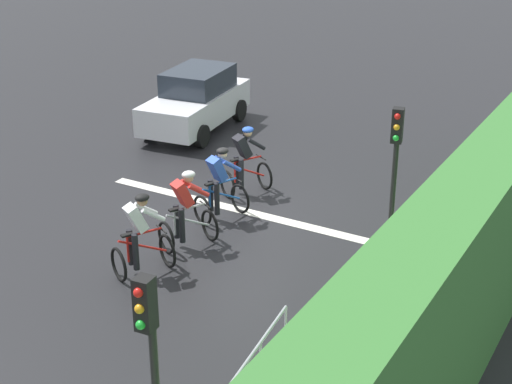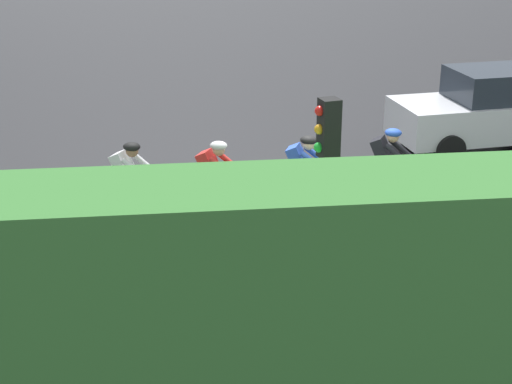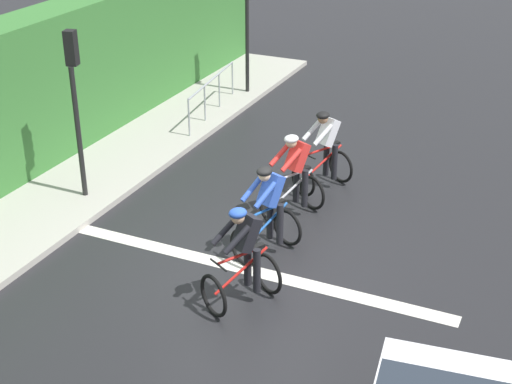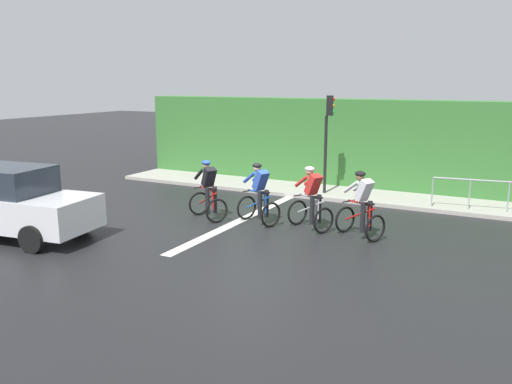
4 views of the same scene
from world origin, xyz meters
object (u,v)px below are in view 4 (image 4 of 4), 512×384
object	(u,v)px
cyclist_mid	(259,195)
pedestrian_railing_kerbside	(489,189)
traffic_light_near_crossing	(328,130)
cyclist_second	(311,200)
cyclist_fourth	(208,191)
cyclist_lead	(362,206)
car_white	(13,202)

from	to	relation	value
cyclist_mid	pedestrian_railing_kerbside	distance (m)	6.69
cyclist_mid	traffic_light_near_crossing	xyz separation A→B (m)	(-4.08, 0.43, 1.43)
cyclist_second	cyclist_fourth	size ratio (longest dim) A/B	1.00
cyclist_lead	traffic_light_near_crossing	distance (m)	4.93
cyclist_lead	cyclist_fourth	xyz separation A→B (m)	(0.26, -4.29, 0.00)
traffic_light_near_crossing	pedestrian_railing_kerbside	distance (m)	5.21
traffic_light_near_crossing	car_white	bearing A→B (deg)	-33.43
cyclist_lead	car_white	world-z (taller)	car_white
cyclist_mid	pedestrian_railing_kerbside	world-z (taller)	cyclist_mid
car_white	traffic_light_near_crossing	distance (m)	9.65
cyclist_lead	pedestrian_railing_kerbside	world-z (taller)	cyclist_lead
car_white	traffic_light_near_crossing	xyz separation A→B (m)	(-7.98, 5.27, 1.35)
cyclist_mid	cyclist_fourth	world-z (taller)	same
cyclist_second	pedestrian_railing_kerbside	size ratio (longest dim) A/B	0.53
cyclist_lead	traffic_light_near_crossing	bearing A→B (deg)	-149.57
car_white	traffic_light_near_crossing	size ratio (longest dim) A/B	1.28
cyclist_second	cyclist_mid	xyz separation A→B (m)	(0.12, -1.46, 0.00)
car_white	pedestrian_railing_kerbside	xyz separation A→B (m)	(-7.80, 10.27, -0.10)
cyclist_mid	traffic_light_near_crossing	size ratio (longest dim) A/B	0.50
cyclist_lead	car_white	bearing A→B (deg)	-62.95
cyclist_lead	pedestrian_railing_kerbside	size ratio (longest dim) A/B	0.53
cyclist_lead	cyclist_second	size ratio (longest dim) A/B	1.00
cyclist_mid	cyclist_fourth	distance (m)	1.49
traffic_light_near_crossing	cyclist_fourth	bearing A→B (deg)	-23.76
cyclist_second	traffic_light_near_crossing	size ratio (longest dim) A/B	0.50
cyclist_second	cyclist_mid	distance (m)	1.46
cyclist_fourth	car_white	xyz separation A→B (m)	(3.65, -3.36, 0.08)
cyclist_mid	pedestrian_railing_kerbside	xyz separation A→B (m)	(-3.90, 5.43, -0.02)
cyclist_fourth	traffic_light_near_crossing	world-z (taller)	traffic_light_near_crossing
traffic_light_near_crossing	pedestrian_railing_kerbside	bearing A→B (deg)	87.96
cyclist_lead	cyclist_second	xyz separation A→B (m)	(-0.10, -1.36, 0.00)
cyclist_lead	cyclist_second	distance (m)	1.36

